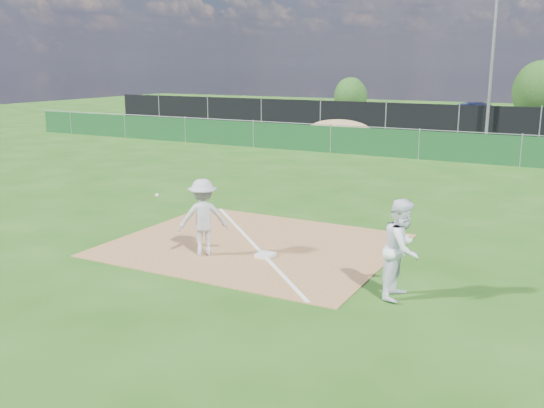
% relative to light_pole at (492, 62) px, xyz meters
% --- Properties ---
extents(ground, '(90.00, 90.00, 0.00)m').
position_rel_light_pole_xyz_m(ground, '(-1.50, -12.70, -4.00)').
color(ground, '#1F4C10').
rests_on(ground, ground).
extents(infield_dirt, '(6.00, 5.00, 0.02)m').
position_rel_light_pole_xyz_m(infield_dirt, '(-1.50, -21.70, -3.99)').
color(infield_dirt, olive).
rests_on(infield_dirt, ground).
extents(foul_line, '(5.01, 5.01, 0.01)m').
position_rel_light_pole_xyz_m(foul_line, '(-1.50, -21.70, -3.98)').
color(foul_line, white).
rests_on(foul_line, infield_dirt).
extents(green_fence, '(44.00, 0.05, 1.20)m').
position_rel_light_pole_xyz_m(green_fence, '(-1.50, -7.70, -3.40)').
color(green_fence, '#103C19').
rests_on(green_fence, ground).
extents(dirt_mound, '(3.38, 2.60, 1.17)m').
position_rel_light_pole_xyz_m(dirt_mound, '(-6.50, -4.20, -3.42)').
color(dirt_mound, '#9F804D').
rests_on(dirt_mound, ground).
extents(black_fence, '(46.00, 0.04, 1.80)m').
position_rel_light_pole_xyz_m(black_fence, '(-1.50, 0.30, -3.10)').
color(black_fence, black).
rests_on(black_fence, ground).
extents(parking_lot, '(46.00, 9.00, 0.01)m').
position_rel_light_pole_xyz_m(parking_lot, '(-1.50, 5.30, -4.00)').
color(parking_lot, black).
rests_on(parking_lot, ground).
extents(light_pole, '(0.16, 0.16, 8.00)m').
position_rel_light_pole_xyz_m(light_pole, '(0.00, 0.00, 0.00)').
color(light_pole, slate).
rests_on(light_pole, ground).
extents(first_base, '(0.36, 0.36, 0.07)m').
position_rel_light_pole_xyz_m(first_base, '(-0.86, -22.32, -3.94)').
color(first_base, silver).
rests_on(first_base, infield_dirt).
extents(play_at_first, '(1.89, 1.12, 1.62)m').
position_rel_light_pole_xyz_m(play_at_first, '(-2.08, -22.80, -3.17)').
color(play_at_first, silver).
rests_on(play_at_first, infield_dirt).
extents(runner, '(0.68, 0.86, 1.75)m').
position_rel_light_pole_xyz_m(runner, '(2.25, -23.14, -3.13)').
color(runner, white).
rests_on(runner, ground).
extents(car_left, '(4.60, 2.34, 1.50)m').
position_rel_light_pole_xyz_m(car_left, '(-8.64, 4.55, -3.24)').
color(car_left, '#9FA0A6').
rests_on(car_left, parking_lot).
extents(car_mid, '(4.99, 2.07, 1.61)m').
position_rel_light_pole_xyz_m(car_mid, '(-1.24, 5.35, -3.19)').
color(car_mid, black).
rests_on(car_mid, parking_lot).
extents(tree_left, '(2.46, 2.46, 2.92)m').
position_rel_light_pole_xyz_m(tree_left, '(-11.40, 10.21, -2.50)').
color(tree_left, '#382316').
rests_on(tree_left, ground).
extents(tree_mid, '(3.49, 3.49, 4.14)m').
position_rel_light_pole_xyz_m(tree_mid, '(1.51, 10.96, -1.87)').
color(tree_mid, '#382316').
rests_on(tree_mid, ground).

